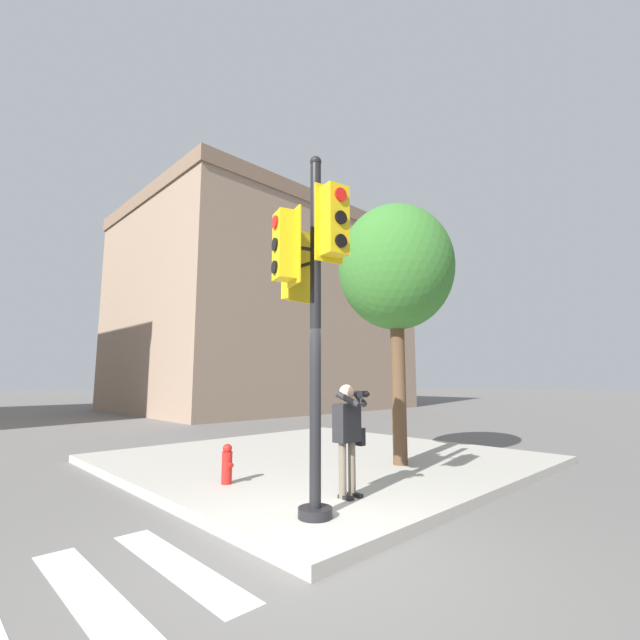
{
  "coord_description": "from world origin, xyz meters",
  "views": [
    {
      "loc": [
        -3.35,
        -3.56,
        1.85
      ],
      "look_at": [
        0.6,
        0.52,
        2.63
      ],
      "focal_mm": 24.0,
      "sensor_mm": 36.0,
      "label": 1
    }
  ],
  "objects_px": {
    "fire_hydrant": "(227,464)",
    "person_photographer": "(348,429)",
    "street_tree": "(396,269)",
    "traffic_signal_pole": "(308,282)"
  },
  "relations": [
    {
      "from": "traffic_signal_pole",
      "to": "street_tree",
      "type": "relative_size",
      "value": 0.88
    },
    {
      "from": "street_tree",
      "to": "fire_hydrant",
      "type": "xyz_separation_m",
      "value": [
        -3.35,
        1.04,
        -3.7
      ]
    },
    {
      "from": "person_photographer",
      "to": "fire_hydrant",
      "type": "bearing_deg",
      "value": 113.84
    },
    {
      "from": "street_tree",
      "to": "fire_hydrant",
      "type": "distance_m",
      "value": 5.1
    },
    {
      "from": "person_photographer",
      "to": "street_tree",
      "type": "height_order",
      "value": "street_tree"
    },
    {
      "from": "traffic_signal_pole",
      "to": "person_photographer",
      "type": "distance_m",
      "value": 2.29
    },
    {
      "from": "person_photographer",
      "to": "traffic_signal_pole",
      "type": "bearing_deg",
      "value": -164.59
    },
    {
      "from": "fire_hydrant",
      "to": "person_photographer",
      "type": "bearing_deg",
      "value": -66.16
    },
    {
      "from": "traffic_signal_pole",
      "to": "person_photographer",
      "type": "height_order",
      "value": "traffic_signal_pole"
    },
    {
      "from": "traffic_signal_pole",
      "to": "person_photographer",
      "type": "relative_size",
      "value": 2.94
    }
  ]
}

